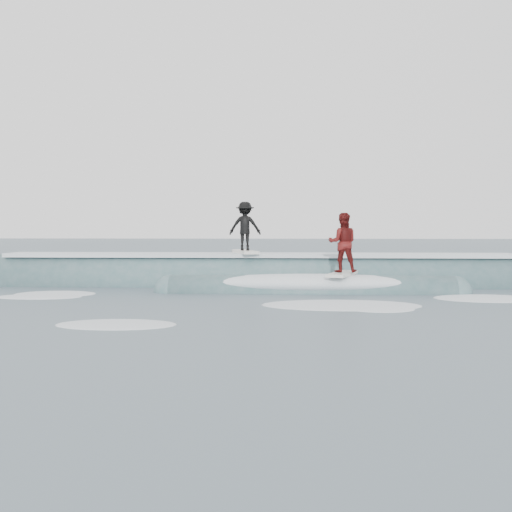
{
  "coord_description": "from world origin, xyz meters",
  "views": [
    {
      "loc": [
        0.85,
        -16.61,
        2.11
      ],
      "look_at": [
        0.0,
        2.7,
        1.1
      ],
      "focal_mm": 40.0,
      "sensor_mm": 36.0,
      "label": 1
    }
  ],
  "objects": [
    {
      "name": "ground",
      "position": [
        0.0,
        0.0,
        0.0
      ],
      "size": [
        160.0,
        160.0,
        0.0
      ],
      "primitive_type": "plane",
      "color": "#425460",
      "rests_on": "ground"
    },
    {
      "name": "surfer_red",
      "position": [
        2.8,
        1.5,
        1.51
      ],
      "size": [
        1.21,
        2.07,
        1.98
      ],
      "color": "silver",
      "rests_on": "ground"
    },
    {
      "name": "far_swells",
      "position": [
        -0.18,
        17.65,
        0.0
      ],
      "size": [
        36.0,
        8.65,
        0.8
      ],
      "color": "#385B5E",
      "rests_on": "ground"
    },
    {
      "name": "breaking_wave",
      "position": [
        0.28,
        3.36,
        0.04
      ],
      "size": [
        23.25,
        3.86,
        2.16
      ],
      "color": "#385B5E",
      "rests_on": "ground"
    },
    {
      "name": "surfer_black",
      "position": [
        -0.44,
        3.7,
        2.04
      ],
      "size": [
        1.12,
        2.07,
        1.83
      ],
      "color": "silver",
      "rests_on": "ground"
    },
    {
      "name": "whitewater",
      "position": [
        -0.65,
        -1.07,
        0.0
      ],
      "size": [
        15.87,
        7.31,
        0.1
      ],
      "color": "white",
      "rests_on": "ground"
    }
  ]
}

